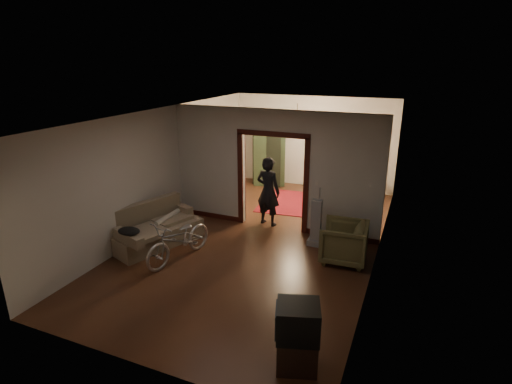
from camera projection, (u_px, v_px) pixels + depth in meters
The scene contains 24 objects.
floor at pixel (261, 238), 9.01m from camera, with size 5.00×8.50×0.01m, color #341B10.
ceiling at pixel (262, 113), 8.11m from camera, with size 5.00×8.50×0.01m, color white.
wall_back at pixel (313, 142), 12.28m from camera, with size 5.00×0.02×2.80m, color beige.
wall_left at pixel (164, 167), 9.47m from camera, with size 0.02×8.50×2.80m, color beige.
wall_right at pixel (382, 194), 7.65m from camera, with size 0.02×8.50×2.80m, color beige.
partition_wall at pixel (273, 170), 9.22m from camera, with size 5.00×0.14×2.80m, color beige.
door_casing at pixel (273, 183), 9.31m from camera, with size 1.74×0.20×2.32m, color #34110B.
far_window at pixel (335, 139), 11.94m from camera, with size 0.98×0.06×1.28m, color black.
chandelier at pixel (297, 119), 10.45m from camera, with size 0.24×0.24×0.24m, color #FFE0A5.
light_switch at pixel (317, 183), 8.82m from camera, with size 0.08×0.01×0.12m, color silver.
sofa at pixel (156, 224), 8.63m from camera, with size 0.88×1.95×0.90m, color #77684F.
rolled_paper at pixel (168, 217), 8.83m from camera, with size 0.11×0.11×0.85m, color beige.
jacket at pixel (129, 231), 7.74m from camera, with size 0.46×0.34×0.13m, color black.
bicycle at pixel (179, 239), 7.94m from camera, with size 0.59×1.68×0.88m, color silver.
armchair at pixel (344, 242), 7.91m from camera, with size 0.87×0.89×0.81m, color brown.
tv_stand at pixel (297, 351), 5.21m from camera, with size 0.52×0.47×0.47m, color black.
crt_tv at pixel (298, 321), 5.06m from camera, with size 0.54×0.49×0.47m, color black.
vacuum at pixel (316, 223), 8.54m from camera, with size 0.32×0.26×1.04m, color gray.
person at pixel (268, 191), 9.53m from camera, with size 0.61×0.40×1.69m, color black.
oriental_rug at pixel (289, 202), 11.24m from camera, with size 1.53×2.00×0.02m, color maroon.
locker at pixel (270, 154), 12.58m from camera, with size 0.98×0.54×1.95m, color #263620.
globe at pixel (270, 124), 12.27m from camera, with size 0.29×0.29×0.29m, color #1E5972.
desk at pixel (346, 184), 11.59m from camera, with size 1.03×0.58×0.76m, color black.
desk_chair at pixel (323, 182), 11.58m from camera, with size 0.40×0.40×0.91m, color black.
Camera 1 is at (3.05, -7.62, 3.88)m, focal length 28.00 mm.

